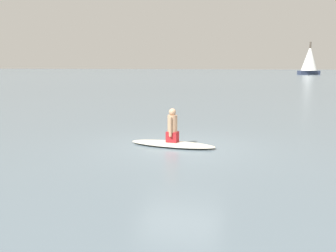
{
  "coord_description": "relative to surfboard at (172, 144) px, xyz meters",
  "views": [
    {
      "loc": [
        -10.48,
        -2.17,
        2.4
      ],
      "look_at": [
        -0.21,
        0.31,
        0.65
      ],
      "focal_mm": 39.53,
      "sensor_mm": 36.0,
      "label": 1
    }
  ],
  "objects": [
    {
      "name": "sailboat_distant",
      "position": [
        87.74,
        -14.62,
        3.68
      ],
      "size": [
        5.27,
        5.64,
        7.97
      ],
      "rotation": [
        0.0,
        0.0,
        -1.06
      ],
      "color": "#2D3851",
      "rests_on": "ground"
    },
    {
      "name": "ground_plane",
      "position": [
        -0.04,
        -0.24,
        -0.07
      ],
      "size": [
        400.0,
        400.0,
        0.0
      ],
      "primitive_type": "plane",
      "color": "slate"
    },
    {
      "name": "person_paddler",
      "position": [
        0.0,
        -0.0,
        0.52
      ],
      "size": [
        0.44,
        0.36,
        1.0
      ],
      "rotation": [
        0.0,
        0.0,
        1.45
      ],
      "color": "#A51E23",
      "rests_on": "surfboard"
    },
    {
      "name": "surfboard",
      "position": [
        0.0,
        0.0,
        0.0
      ],
      "size": [
        1.11,
        2.71,
        0.13
      ],
      "primitive_type": "ellipsoid",
      "rotation": [
        0.0,
        0.0,
        1.45
      ],
      "color": "silver",
      "rests_on": "ground"
    }
  ]
}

